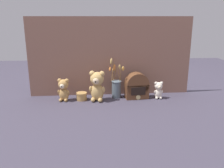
{
  "coord_description": "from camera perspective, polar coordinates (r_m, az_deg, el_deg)",
  "views": [
    {
      "loc": [
        -0.16,
        -1.92,
        0.69
      ],
      "look_at": [
        0.0,
        0.02,
        0.14
      ],
      "focal_mm": 38.0,
      "sensor_mm": 36.0,
      "label": 1
    }
  ],
  "objects": [
    {
      "name": "flower_vase",
      "position": [
        2.09,
        1.03,
        -0.51
      ],
      "size": [
        0.14,
        0.11,
        0.35
      ],
      "color": "slate",
      "rests_on": "ground"
    },
    {
      "name": "teddy_bear_small",
      "position": [
        2.1,
        11.11,
        -1.36
      ],
      "size": [
        0.08,
        0.08,
        0.15
      ],
      "color": "beige",
      "rests_on": "ground"
    },
    {
      "name": "teddy_bear_large",
      "position": [
        1.99,
        -3.61,
        -0.35
      ],
      "size": [
        0.15,
        0.13,
        0.26
      ],
      "color": "tan",
      "rests_on": "ground"
    },
    {
      "name": "vintage_radio",
      "position": [
        2.08,
        5.98,
        -0.69
      ],
      "size": [
        0.21,
        0.12,
        0.23
      ],
      "color": "brown",
      "rests_on": "ground"
    },
    {
      "name": "teddy_bear_medium",
      "position": [
        2.04,
        -11.59,
        -1.25
      ],
      "size": [
        0.11,
        0.1,
        0.19
      ],
      "color": "tan",
      "rests_on": "ground"
    },
    {
      "name": "ground_plane",
      "position": [
        2.05,
        0.05,
        -3.87
      ],
      "size": [
        4.0,
        4.0,
        0.0
      ],
      "primitive_type": "plane",
      "color": "#3D3847"
    },
    {
      "name": "backdrop_wall",
      "position": [
        2.12,
        -0.33,
        6.56
      ],
      "size": [
        1.45,
        0.02,
        0.7
      ],
      "color": "#845B4C",
      "rests_on": "ground"
    },
    {
      "name": "decorative_tin_tall",
      "position": [
        2.06,
        -7.33,
        -2.92
      ],
      "size": [
        0.09,
        0.09,
        0.07
      ],
      "color": "tan",
      "rests_on": "ground"
    }
  ]
}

